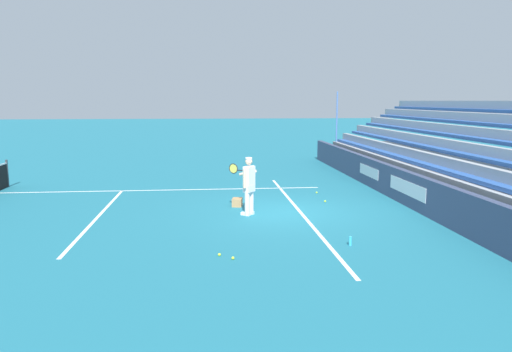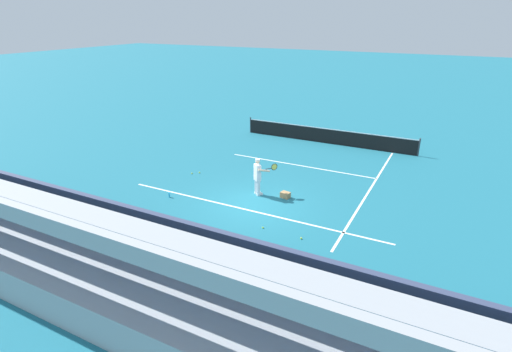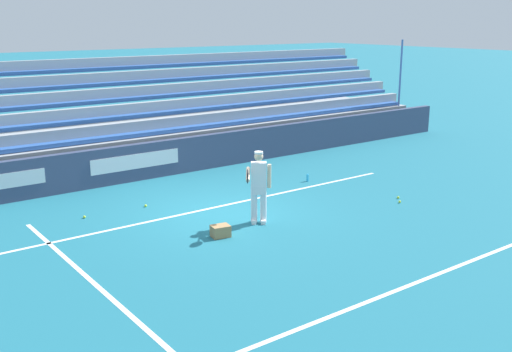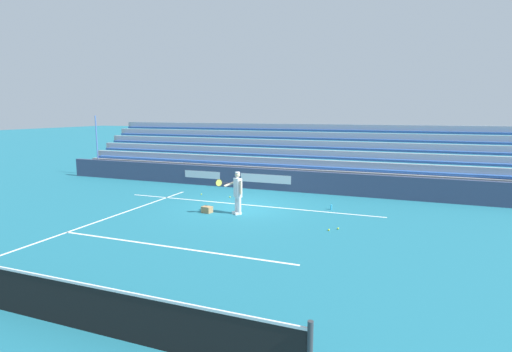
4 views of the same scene
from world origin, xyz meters
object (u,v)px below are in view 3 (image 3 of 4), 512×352
Objects in this scene: tennis_player at (258,186)px; tennis_ball_far_left at (398,197)px; tennis_ball_near_player at (84,217)px; ball_box_cardboard at (220,231)px; tennis_ball_by_box at (146,206)px; tennis_ball_toward_net at (400,202)px; water_bottle at (308,178)px.

tennis_ball_far_left is (-4.17, 0.69, -0.86)m from tennis_player.
tennis_player is at bearing 139.01° from tennis_ball_near_player.
tennis_ball_far_left is (-5.42, 0.43, -0.10)m from ball_box_cardboard.
tennis_ball_by_box is 6.60m from tennis_ball_toward_net.
tennis_ball_by_box is 0.30× the size of water_bottle.
tennis_ball_near_player is at bearing -25.16° from tennis_ball_far_left.
water_bottle is (-6.59, 0.67, 0.08)m from tennis_ball_near_player.
tennis_ball_toward_net is at bearing 146.24° from tennis_ball_by_box.
tennis_player is at bearing -9.36° from tennis_ball_far_left.
tennis_ball_near_player is at bearing -40.99° from tennis_player.
tennis_ball_near_player is 8.01m from tennis_ball_toward_net.
tennis_ball_near_player and tennis_ball_toward_net have the same top height.
ball_box_cardboard reaches higher than tennis_ball_far_left.
tennis_ball_by_box is 1.00× the size of tennis_ball_far_left.
tennis_ball_far_left is (-5.76, 3.39, 0.00)m from tennis_ball_by_box.
tennis_ball_by_box is at bearing -30.46° from tennis_ball_far_left.
water_bottle is (-4.99, 0.60, 0.08)m from tennis_ball_by_box.
tennis_ball_near_player is 8.13m from tennis_ball_far_left.
tennis_ball_far_left is at bearing 175.47° from ball_box_cardboard.
tennis_ball_near_player is 1.00× the size of tennis_ball_toward_net.
tennis_ball_far_left is 2.89m from water_bottle.
ball_box_cardboard is 5.19m from tennis_ball_toward_net.
tennis_ball_far_left is at bearing -134.08° from tennis_ball_toward_net.
tennis_player is at bearing 120.46° from tennis_ball_by_box.
tennis_ball_near_player is at bearing -57.31° from ball_box_cardboard.
tennis_ball_toward_net is at bearing 172.14° from ball_box_cardboard.
tennis_ball_near_player is 1.00× the size of tennis_ball_by_box.
tennis_ball_far_left is at bearing 154.84° from tennis_ball_near_player.
water_bottle is (0.77, -2.79, 0.08)m from tennis_ball_far_left.
ball_box_cardboard is 2.98m from tennis_ball_by_box.
tennis_ball_near_player is at bearing -5.79° from water_bottle.
ball_box_cardboard reaches higher than tennis_ball_near_player.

